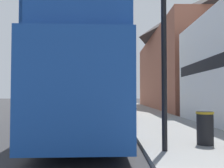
# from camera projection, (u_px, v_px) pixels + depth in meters

# --- Properties ---
(ground_plane) EXTENTS (144.00, 144.00, 0.00)m
(ground_plane) POSITION_uv_depth(u_px,v_px,m) (58.00, 111.00, 23.68)
(ground_plane) COLOR #333335
(sidewalk) EXTENTS (3.40, 108.00, 0.14)m
(sidewalk) POSITION_uv_depth(u_px,v_px,m) (142.00, 112.00, 20.75)
(sidewalk) COLOR gray
(sidewalk) RESTS_ON ground_plane
(brick_terrace_rear) EXTENTS (6.00, 19.90, 10.37)m
(brick_terrace_rear) POSITION_uv_depth(u_px,v_px,m) (180.00, 59.00, 27.11)
(brick_terrace_rear) COLOR #935642
(brick_terrace_rear) RESTS_ON ground_plane
(tour_bus) EXTENTS (2.80, 10.66, 4.20)m
(tour_bus) POSITION_uv_depth(u_px,v_px,m) (88.00, 85.00, 10.46)
(tour_bus) COLOR #19479E
(tour_bus) RESTS_ON ground_plane
(parked_car_ahead_of_bus) EXTENTS (1.87, 4.44, 1.44)m
(parked_car_ahead_of_bus) POSITION_uv_depth(u_px,v_px,m) (107.00, 106.00, 18.29)
(parked_car_ahead_of_bus) COLOR silver
(parked_car_ahead_of_bus) RESTS_ON ground_plane
(lamp_post_nearest) EXTENTS (0.35, 0.35, 4.70)m
(lamp_post_nearest) POSITION_uv_depth(u_px,v_px,m) (164.00, 17.00, 6.39)
(lamp_post_nearest) COLOR black
(lamp_post_nearest) RESTS_ON sidewalk
(lamp_post_second) EXTENTS (0.35, 0.35, 4.63)m
(lamp_post_second) POSITION_uv_depth(u_px,v_px,m) (133.00, 64.00, 15.76)
(lamp_post_second) COLOR black
(lamp_post_second) RESTS_ON sidewalk
(lamp_post_third) EXTENTS (0.35, 0.35, 4.57)m
(lamp_post_third) POSITION_uv_depth(u_px,v_px,m) (123.00, 76.00, 25.13)
(lamp_post_third) COLOR black
(lamp_post_third) RESTS_ON sidewalk
(litter_bin) EXTENTS (0.48, 0.48, 0.89)m
(litter_bin) POSITION_uv_depth(u_px,v_px,m) (205.00, 127.00, 7.04)
(litter_bin) COLOR black
(litter_bin) RESTS_ON sidewalk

